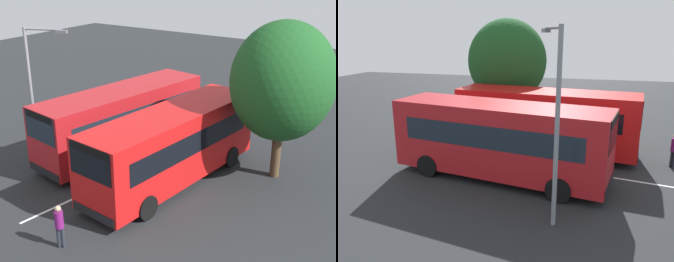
# 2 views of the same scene
# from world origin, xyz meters

# --- Properties ---
(ground_plane) EXTENTS (69.74, 69.74, 0.00)m
(ground_plane) POSITION_xyz_m (0.00, 0.00, 0.00)
(ground_plane) COLOR #232628
(bus_far_left) EXTENTS (10.01, 4.03, 3.45)m
(bus_far_left) POSITION_xyz_m (-0.62, -2.04, 1.89)
(bus_far_left) COLOR #AD191E
(bus_far_left) RESTS_ON ground
(bus_center_left) EXTENTS (9.95, 3.53, 3.45)m
(bus_center_left) POSITION_xyz_m (0.80, 2.02, 1.89)
(bus_center_left) COLOR red
(bus_center_left) RESTS_ON ground
(pedestrian) EXTENTS (0.44, 0.44, 1.72)m
(pedestrian) POSITION_xyz_m (7.23, 1.41, 1.02)
(pedestrian) COLOR #232833
(pedestrian) RESTS_ON ground
(street_lamp) EXTENTS (1.01, 2.11, 6.69)m
(street_lamp) POSITION_xyz_m (2.17, -5.19, 3.88)
(street_lamp) COLOR gray
(street_lamp) RESTS_ON ground
(depot_tree) EXTENTS (5.11, 4.60, 7.34)m
(depot_tree) POSITION_xyz_m (-2.40, 5.75, 4.65)
(depot_tree) COLOR #4C3823
(depot_tree) RESTS_ON ground
(lane_stripe_outer_left) EXTENTS (14.15, 2.29, 0.01)m
(lane_stripe_outer_left) POSITION_xyz_m (0.00, 0.00, 0.00)
(lane_stripe_outer_left) COLOR silver
(lane_stripe_outer_left) RESTS_ON ground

